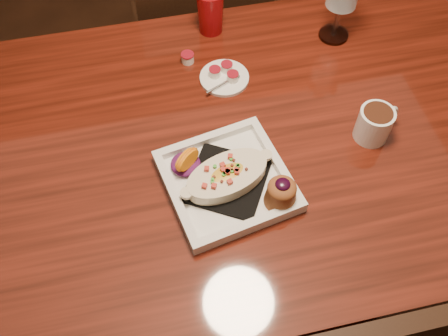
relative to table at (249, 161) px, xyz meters
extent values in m
plane|color=#331C11|center=(0.00, 0.00, -0.65)|extent=(7.00, 7.00, 0.00)
cube|color=maroon|center=(0.00, 0.00, 0.08)|extent=(1.50, 0.90, 0.04)
cylinder|color=black|center=(-0.67, 0.37, -0.30)|extent=(0.07, 0.07, 0.71)
cylinder|color=black|center=(0.67, 0.37, -0.30)|extent=(0.07, 0.07, 0.71)
cube|color=black|center=(0.00, 0.70, -0.20)|extent=(0.42, 0.42, 0.04)
cylinder|color=black|center=(0.17, 0.87, -0.43)|extent=(0.04, 0.04, 0.45)
cylinder|color=black|center=(-0.17, 0.87, -0.43)|extent=(0.04, 0.04, 0.45)
cylinder|color=black|center=(0.17, 0.53, -0.43)|extent=(0.04, 0.04, 0.45)
cylinder|color=black|center=(-0.17, 0.53, -0.43)|extent=(0.04, 0.04, 0.45)
cube|color=black|center=(0.00, 0.51, 0.05)|extent=(0.40, 0.03, 0.46)
cube|color=white|center=(-0.08, -0.11, 0.10)|extent=(0.29, 0.29, 0.01)
cube|color=black|center=(-0.08, -0.11, 0.11)|extent=(0.21, 0.21, 0.01)
ellipsoid|color=gold|center=(-0.08, -0.11, 0.13)|extent=(0.18, 0.12, 0.03)
ellipsoid|color=#5A1455|center=(-0.16, -0.06, 0.12)|extent=(0.07, 0.07, 0.02)
cone|color=brown|center=(0.02, -0.18, 0.13)|extent=(0.07, 0.07, 0.05)
ellipsoid|color=brown|center=(0.02, -0.18, 0.16)|extent=(0.06, 0.06, 0.03)
ellipsoid|color=black|center=(0.02, -0.18, 0.17)|extent=(0.03, 0.03, 0.01)
cylinder|color=white|center=(0.27, -0.05, 0.14)|extent=(0.08, 0.08, 0.08)
cylinder|color=#36190E|center=(0.27, -0.05, 0.17)|extent=(0.06, 0.06, 0.02)
torus|color=white|center=(0.31, -0.04, 0.14)|extent=(0.06, 0.03, 0.06)
cylinder|color=silver|center=(0.30, 0.28, 0.10)|extent=(0.08, 0.08, 0.01)
cylinder|color=silver|center=(0.30, 0.28, 0.15)|extent=(0.01, 0.01, 0.09)
cylinder|color=white|center=(-0.02, 0.19, 0.10)|extent=(0.12, 0.12, 0.01)
cylinder|color=white|center=(-0.04, 0.20, 0.12)|extent=(0.03, 0.03, 0.02)
cylinder|color=#A81425|center=(-0.04, 0.20, 0.13)|extent=(0.03, 0.03, 0.00)
cylinder|color=white|center=(-0.01, 0.21, 0.12)|extent=(0.03, 0.03, 0.02)
cylinder|color=#A81425|center=(-0.01, 0.21, 0.13)|extent=(0.03, 0.03, 0.00)
cylinder|color=white|center=(0.00, 0.17, 0.12)|extent=(0.03, 0.03, 0.02)
cylinder|color=#A81425|center=(0.00, 0.17, 0.13)|extent=(0.03, 0.03, 0.00)
cylinder|color=white|center=(-0.10, 0.27, 0.11)|extent=(0.03, 0.03, 0.02)
cylinder|color=#A81425|center=(-0.10, 0.27, 0.12)|extent=(0.03, 0.03, 0.00)
cone|color=#9E0B10|center=(-0.02, 0.37, 0.16)|extent=(0.07, 0.07, 0.12)
camera|label=1|loc=(-0.21, -0.66, 1.01)|focal=40.00mm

